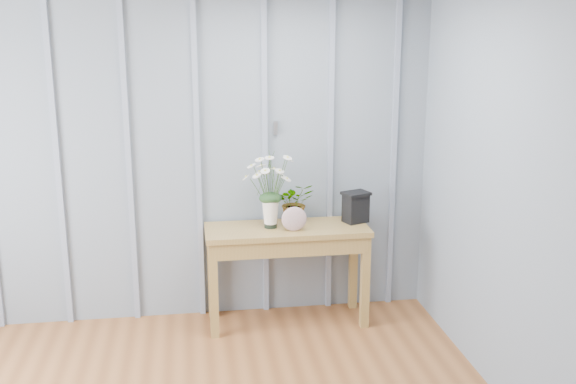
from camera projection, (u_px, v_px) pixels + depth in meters
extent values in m
cube|color=gray|center=(163.00, 157.00, 4.94)|extent=(4.00, 0.01, 2.50)
cube|color=#B4B4B9|center=(276.00, 128.00, 5.00)|extent=(0.03, 0.01, 0.10)
cube|color=gray|center=(57.00, 161.00, 4.82)|extent=(0.04, 0.03, 2.50)
cube|color=gray|center=(128.00, 159.00, 4.89)|extent=(0.04, 0.03, 2.50)
cube|color=gray|center=(198.00, 157.00, 4.97)|extent=(0.04, 0.03, 2.50)
cube|color=gray|center=(265.00, 155.00, 5.04)|extent=(0.04, 0.03, 2.50)
cube|color=gray|center=(330.00, 153.00, 5.11)|extent=(0.04, 0.03, 2.50)
cube|color=gray|center=(394.00, 151.00, 5.18)|extent=(0.04, 0.03, 2.50)
cube|color=olive|center=(287.00, 230.00, 4.96)|extent=(1.20, 0.45, 0.04)
cube|color=olive|center=(287.00, 240.00, 4.98)|extent=(1.13, 0.42, 0.12)
cube|color=olive|center=(214.00, 291.00, 4.80)|extent=(0.06, 0.06, 0.71)
cube|color=olive|center=(365.00, 282.00, 4.96)|extent=(0.06, 0.06, 0.71)
cube|color=olive|center=(212.00, 273.00, 5.14)|extent=(0.06, 0.06, 0.71)
cube|color=olive|center=(353.00, 265.00, 5.30)|extent=(0.06, 0.06, 0.71)
cylinder|color=black|center=(271.00, 224.00, 4.94)|extent=(0.09, 0.09, 0.06)
cone|color=white|center=(271.00, 212.00, 4.92)|extent=(0.13, 0.13, 0.21)
ellipsoid|color=#19381A|center=(270.00, 198.00, 4.89)|extent=(0.17, 0.14, 0.09)
imported|color=#19381A|center=(295.00, 202.00, 5.06)|extent=(0.29, 0.26, 0.30)
ellipsoid|color=#834C61|center=(294.00, 219.00, 4.84)|extent=(0.19, 0.07, 0.18)
cube|color=black|center=(356.00, 208.00, 5.05)|extent=(0.20, 0.18, 0.21)
cube|color=black|center=(356.00, 193.00, 5.02)|extent=(0.23, 0.21, 0.02)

